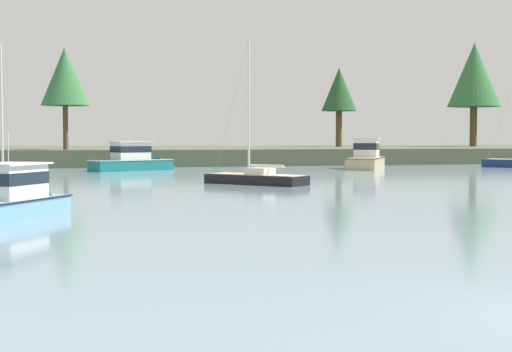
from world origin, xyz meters
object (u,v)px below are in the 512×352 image
object	(u,v)px
cruiser_skyblue	(13,204)
cruiser_sand	(367,162)
cruiser_teal	(138,163)
sailboat_black	(256,181)
sailboat_grey	(7,179)

from	to	relation	value
cruiser_skyblue	cruiser_sand	world-z (taller)	cruiser_sand
cruiser_sand	cruiser_teal	distance (m)	21.14
sailboat_black	cruiser_teal	distance (m)	21.66
sailboat_black	cruiser_teal	bearing A→B (deg)	104.42
sailboat_black	cruiser_sand	world-z (taller)	sailboat_black
sailboat_black	sailboat_grey	distance (m)	16.16
cruiser_sand	sailboat_grey	bearing A→B (deg)	-155.43
cruiser_skyblue	sailboat_grey	distance (m)	22.22
sailboat_black	cruiser_teal	world-z (taller)	sailboat_black
sailboat_grey	sailboat_black	bearing A→B (deg)	-22.15
cruiser_skyblue	sailboat_black	distance (m)	20.58
cruiser_skyblue	cruiser_teal	world-z (taller)	cruiser_teal
cruiser_skyblue	cruiser_sand	size ratio (longest dim) A/B	0.74
cruiser_teal	sailboat_black	bearing A→B (deg)	-75.58
sailboat_black	sailboat_grey	bearing A→B (deg)	157.85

